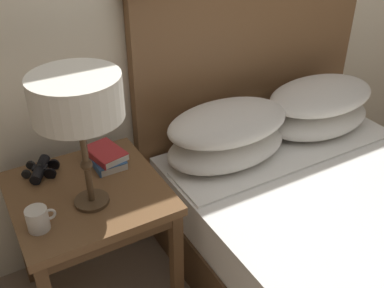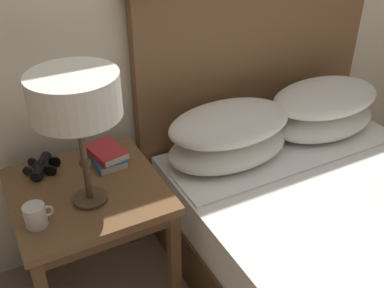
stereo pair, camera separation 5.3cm
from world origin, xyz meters
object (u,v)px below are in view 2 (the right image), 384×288
(table_lamp, at_px, (75,98))
(coffee_mug, at_px, (36,216))
(book_on_nightstand, at_px, (106,158))
(bed, at_px, (362,249))
(binoculars_pair, at_px, (42,166))
(book_stacked_on_top, at_px, (106,152))
(nightstand, at_px, (88,204))

(table_lamp, height_order, coffee_mug, table_lamp)
(coffee_mug, bearing_deg, book_on_nightstand, 38.03)
(bed, height_order, binoculars_pair, bed)
(binoculars_pair, relative_size, coffee_mug, 1.56)
(book_stacked_on_top, bearing_deg, nightstand, -133.97)
(book_stacked_on_top, bearing_deg, table_lamp, -122.23)
(book_on_nightstand, height_order, binoculars_pair, binoculars_pair)
(book_on_nightstand, distance_m, coffee_mug, 0.44)
(nightstand, height_order, coffee_mug, coffee_mug)
(binoculars_pair, bearing_deg, nightstand, -57.11)
(nightstand, bearing_deg, binoculars_pair, 122.89)
(nightstand, relative_size, book_stacked_on_top, 3.08)
(book_stacked_on_top, relative_size, coffee_mug, 1.91)
(book_on_nightstand, bearing_deg, coffee_mug, -141.97)
(binoculars_pair, bearing_deg, book_on_nightstand, -12.87)
(nightstand, xyz_separation_m, book_stacked_on_top, (0.13, 0.14, 0.13))
(nightstand, distance_m, table_lamp, 0.51)
(bed, bearing_deg, table_lamp, 154.48)
(coffee_mug, bearing_deg, book_stacked_on_top, 38.07)
(book_on_nightstand, bearing_deg, binoculars_pair, 167.13)
(table_lamp, xyz_separation_m, book_stacked_on_top, (0.14, 0.22, -0.38))
(table_lamp, distance_m, book_stacked_on_top, 0.46)
(binoculars_pair, xyz_separation_m, coffee_mug, (-0.08, -0.33, 0.02))
(nightstand, height_order, binoculars_pair, binoculars_pair)
(table_lamp, xyz_separation_m, binoculars_pair, (-0.12, 0.28, -0.40))
(bed, bearing_deg, coffee_mug, 160.43)
(table_lamp, bearing_deg, coffee_mug, -166.67)
(nightstand, xyz_separation_m, coffee_mug, (-0.21, -0.13, 0.12))
(bed, height_order, coffee_mug, bed)
(book_stacked_on_top, distance_m, coffee_mug, 0.44)
(bed, height_order, book_on_nightstand, bed)
(nightstand, bearing_deg, book_stacked_on_top, 46.03)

